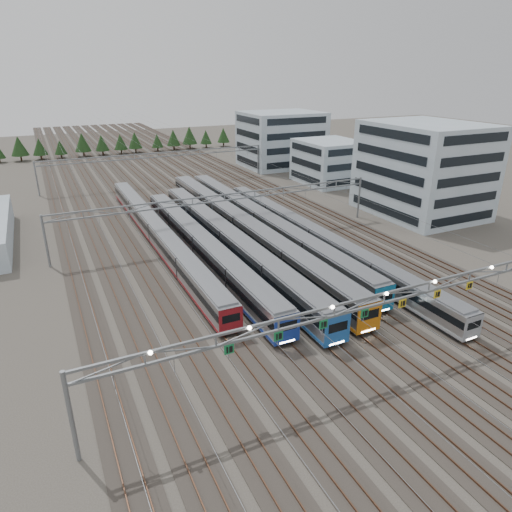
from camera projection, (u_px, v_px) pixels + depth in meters
name	position (u px, v px, depth m)	size (l,w,h in m)	color
ground	(376.00, 363.00, 45.34)	(400.00, 400.00, 0.00)	#47423A
track_bed	(145.00, 167.00, 128.23)	(54.00, 260.00, 5.42)	#2D2823
train_a	(157.00, 233.00, 75.31)	(2.80, 63.72, 3.64)	black
train_b	(202.00, 247.00, 69.02)	(3.03, 53.02, 3.95)	black
train_c	(229.00, 241.00, 70.97)	(3.12, 58.42, 4.07)	black
train_d	(242.00, 227.00, 77.21)	(3.19, 68.00, 4.16)	black
train_e	(261.00, 222.00, 80.32)	(3.00, 65.28, 3.92)	black
train_f	(315.00, 238.00, 73.39)	(2.62, 61.55, 3.41)	black
gantry_near	(384.00, 301.00, 42.53)	(56.36, 0.61, 8.08)	gray
gantry_mid	(225.00, 203.00, 76.30)	(56.36, 0.36, 8.00)	gray
gantry_far	(157.00, 159.00, 113.85)	(56.36, 0.36, 8.00)	gray
depot_bldg_south	(423.00, 169.00, 89.35)	(18.00, 22.00, 17.78)	#A0B5BF
depot_bldg_mid	(329.00, 162.00, 115.74)	(14.00, 16.00, 10.61)	#A0B5BF
depot_bldg_north	(281.00, 139.00, 135.13)	(22.00, 18.00, 15.64)	#A0B5BF
treeline	(110.00, 142.00, 154.29)	(87.50, 5.60, 7.02)	#332114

